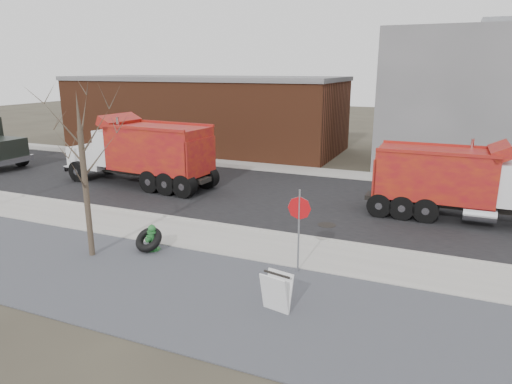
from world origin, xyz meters
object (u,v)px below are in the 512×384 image
at_px(stop_sign, 299,216).
at_px(sandwich_board, 276,292).
at_px(dump_truck_red_b, 143,151).
at_px(dump_truck_red_a, 460,180).
at_px(fire_hydrant, 152,239).
at_px(truck_tire, 149,239).

height_order(stop_sign, sandwich_board, stop_sign).
height_order(sandwich_board, dump_truck_red_b, dump_truck_red_b).
relative_size(sandwich_board, dump_truck_red_a, 0.13).
distance_m(fire_hydrant, dump_truck_red_b, 9.12).
bearing_deg(truck_tire, dump_truck_red_b, 127.26).
bearing_deg(dump_truck_red_b, stop_sign, 151.47).
bearing_deg(truck_tire, fire_hydrant, 51.51).
height_order(fire_hydrant, sandwich_board, sandwich_board).
relative_size(fire_hydrant, truck_tire, 0.91).
bearing_deg(stop_sign, dump_truck_red_b, 167.45).
bearing_deg(truck_tire, sandwich_board, -20.82).
height_order(sandwich_board, dump_truck_red_a, dump_truck_red_a).
height_order(fire_hydrant, stop_sign, stop_sign).
height_order(fire_hydrant, dump_truck_red_a, dump_truck_red_a).
bearing_deg(dump_truck_red_b, dump_truck_red_a, -174.26).
height_order(dump_truck_red_a, dump_truck_red_b, dump_truck_red_b).
relative_size(stop_sign, dump_truck_red_b, 0.30).
bearing_deg(truck_tire, stop_sign, 4.51).
height_order(truck_tire, dump_truck_red_b, dump_truck_red_b).
distance_m(truck_tire, sandwich_board, 5.58).
height_order(truck_tire, sandwich_board, sandwich_board).
relative_size(sandwich_board, dump_truck_red_b, 0.12).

